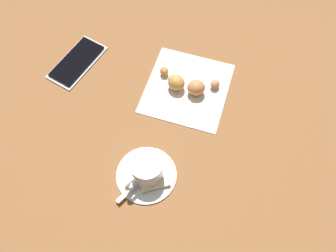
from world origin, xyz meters
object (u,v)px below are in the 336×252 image
object	(u,v)px
espresso_cup	(146,169)
cell_phone	(77,62)
croissant	(187,84)
teaspoon	(147,175)
sugar_packet	(154,184)
napkin	(187,88)
saucer	(146,175)

from	to	relation	value
espresso_cup	cell_phone	xyz separation A→B (m)	(-0.27, -0.21, -0.03)
croissant	cell_phone	size ratio (longest dim) A/B	0.89
cell_phone	teaspoon	bearing A→B (deg)	37.62
sugar_packet	croissant	size ratio (longest dim) A/B	0.40
teaspoon	sugar_packet	distance (m)	0.02
sugar_packet	espresso_cup	bearing A→B (deg)	108.12
teaspoon	croissant	xyz separation A→B (m)	(-0.22, 0.06, 0.01)
napkin	teaspoon	bearing A→B (deg)	-15.58
teaspoon	sugar_packet	size ratio (longest dim) A/B	1.70
espresso_cup	cell_phone	distance (m)	0.34
cell_phone	espresso_cup	bearing A→B (deg)	37.88
croissant	saucer	bearing A→B (deg)	-15.87
espresso_cup	croissant	bearing A→B (deg)	164.39
teaspoon	cell_phone	distance (m)	0.34
saucer	cell_phone	distance (m)	0.34
napkin	croissant	distance (m)	0.02
sugar_packet	saucer	bearing A→B (deg)	110.85
napkin	croissant	xyz separation A→B (m)	(0.00, -0.00, 0.02)
teaspoon	napkin	xyz separation A→B (m)	(-0.23, 0.06, -0.01)
sugar_packet	napkin	xyz separation A→B (m)	(-0.24, 0.05, -0.01)
napkin	cell_phone	xyz separation A→B (m)	(-0.05, -0.27, 0.00)
napkin	cell_phone	world-z (taller)	cell_phone
sugar_packet	croissant	xyz separation A→B (m)	(-0.24, 0.04, 0.01)
teaspoon	saucer	bearing A→B (deg)	-147.31
napkin	cell_phone	distance (m)	0.28
teaspoon	napkin	size ratio (longest dim) A/B	0.51
saucer	sugar_packet	distance (m)	0.03
saucer	sugar_packet	xyz separation A→B (m)	(0.02, 0.02, 0.01)
napkin	croissant	bearing A→B (deg)	-31.63
saucer	teaspoon	bearing A→B (deg)	32.69
teaspoon	sugar_packet	xyz separation A→B (m)	(0.02, 0.02, 0.00)
saucer	cell_phone	bearing A→B (deg)	-142.34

